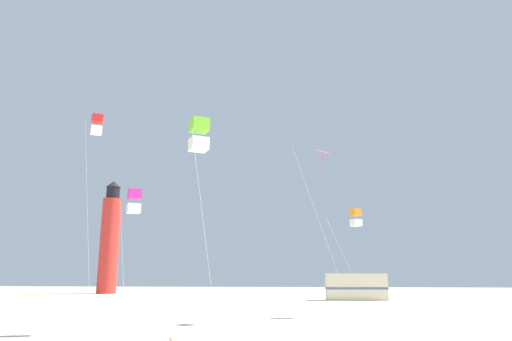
{
  "coord_description": "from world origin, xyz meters",
  "views": [
    {
      "loc": [
        3.45,
        -7.39,
        2.59
      ],
      "look_at": [
        1.69,
        9.55,
        6.51
      ],
      "focal_mm": 32.04,
      "sensor_mm": 36.0,
      "label": 1
    }
  ],
  "objects": [
    {
      "name": "kite_box_orange",
      "position": [
        6.9,
        23.19,
        6.31
      ],
      "size": [
        2.51,
        2.41,
        6.9
      ],
      "color": "silver",
      "rests_on": "ground"
    },
    {
      "name": "kite_box_lime",
      "position": [
        -0.11,
        7.61,
        7.38
      ],
      "size": [
        1.3,
        1.3,
        7.97
      ],
      "color": "silver",
      "rests_on": "ground"
    },
    {
      "name": "kite_diamond_rainbow",
      "position": [
        4.69,
        19.52,
        9.48
      ],
      "size": [
        3.21,
        2.44,
        10.13
      ],
      "color": "silver",
      "rests_on": "ground"
    },
    {
      "name": "kite_box_magenta",
      "position": [
        -4.6,
        13.52,
        6.05
      ],
      "size": [
        1.02,
        1.02,
        6.63
      ],
      "color": "silver",
      "rests_on": "ground"
    },
    {
      "name": "kite_box_scarlet",
      "position": [
        -8.34,
        16.69,
        11.1
      ],
      "size": [
        1.13,
        1.13,
        11.7
      ],
      "color": "silver",
      "rests_on": "ground"
    },
    {
      "name": "rv_van_cream",
      "position": [
        8.93,
        44.26,
        1.39
      ],
      "size": [
        6.51,
        2.55,
        2.8
      ],
      "rotation": [
        0.0,
        0.0,
        0.03
      ],
      "color": "beige",
      "rests_on": "ground"
    },
    {
      "name": "lighthouse_distant",
      "position": [
        -25.51,
        58.9,
        7.84
      ],
      "size": [
        2.8,
        2.8,
        16.8
      ],
      "color": "red",
      "rests_on": "ground"
    }
  ]
}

